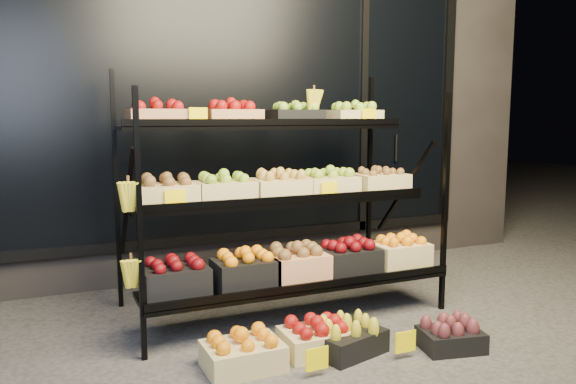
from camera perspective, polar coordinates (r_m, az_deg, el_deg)
name	(u,v)px	position (r m, az deg, el deg)	size (l,w,h in m)	color
ground	(323,342)	(3.49, 3.60, -14.93)	(24.00, 24.00, 0.00)	#514F4C
building	(203,75)	(5.66, -8.65, 11.71)	(6.00, 2.08, 3.50)	#2D2826
display_rack	(281,199)	(3.80, -0.68, -0.70)	(2.18, 1.02, 1.66)	black
tag_floor_a	(317,366)	(3.04, 2.96, -17.26)	(0.13, 0.01, 0.12)	#FFE100
tag_floor_b	(405,349)	(3.30, 11.84, -15.30)	(0.13, 0.01, 0.12)	#FFE100
floor_crate_left	(243,351)	(3.12, -4.60, -15.83)	(0.41, 0.31, 0.21)	#DEC780
floor_crate_midleft	(348,337)	(3.32, 6.08, -14.44)	(0.45, 0.38, 0.20)	black
floor_crate_midright	(317,337)	(3.31, 2.94, -14.45)	(0.40, 0.30, 0.20)	#DEC780
floor_crate_right	(451,335)	(3.48, 16.22, -13.80)	(0.39, 0.32, 0.18)	black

